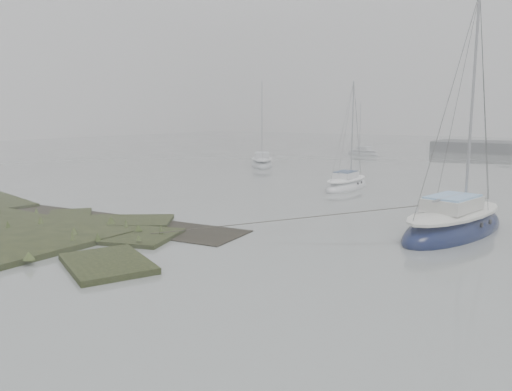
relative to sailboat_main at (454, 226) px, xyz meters
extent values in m
plane|color=slate|center=(-9.19, 19.15, -0.34)|extent=(160.00, 160.00, 0.00)
ellipsoid|color=#0B1337|center=(0.00, 0.02, -0.20)|extent=(4.10, 8.04, 1.86)
ellipsoid|color=silver|center=(0.00, 0.02, 0.54)|extent=(3.40, 6.97, 0.53)
cube|color=silver|center=(-0.07, -0.30, 1.00)|extent=(2.17, 2.92, 0.55)
cube|color=#83B0DE|center=(-0.07, -0.30, 1.31)|extent=(2.02, 2.69, 0.09)
cylinder|color=#939399|center=(0.21, 0.98, 5.31)|extent=(0.12, 0.12, 8.78)
cylinder|color=#939399|center=(-0.11, -0.52, 1.31)|extent=(0.75, 3.02, 0.10)
ellipsoid|color=silver|center=(-9.08, 9.66, -0.24)|extent=(1.85, 5.56, 1.35)
ellipsoid|color=white|center=(-9.08, 9.66, 0.30)|extent=(1.48, 4.85, 0.38)
cube|color=white|center=(-9.08, 9.43, 0.63)|extent=(1.20, 1.91, 0.40)
cube|color=navy|center=(-9.08, 9.43, 0.85)|extent=(1.12, 1.75, 0.06)
cylinder|color=#939399|center=(-9.09, 10.38, 3.75)|extent=(0.09, 0.09, 6.35)
cylinder|color=#939399|center=(-9.08, 9.27, 0.85)|extent=(0.08, 2.22, 0.07)
ellipsoid|color=#9EA2A8|center=(-21.97, 18.93, -0.23)|extent=(5.22, 6.38, 1.53)
ellipsoid|color=silver|center=(-21.97, 18.93, 0.38)|extent=(4.42, 5.47, 0.43)
cube|color=silver|center=(-21.82, 18.71, 0.76)|extent=(2.32, 2.54, 0.45)
cube|color=silver|center=(-21.82, 18.71, 1.01)|extent=(2.15, 2.34, 0.07)
cylinder|color=#939399|center=(-22.42, 19.61, 4.29)|extent=(0.10, 0.10, 7.19)
cylinder|color=#939399|center=(-21.72, 18.56, 1.01)|extent=(1.47, 2.14, 0.08)
ellipsoid|color=#ACB2B6|center=(-18.77, 37.31, -0.25)|extent=(5.16, 3.33, 1.19)
ellipsoid|color=silver|center=(-18.77, 37.31, 0.23)|extent=(4.45, 2.80, 0.34)
cube|color=silver|center=(-18.58, 37.24, 0.52)|extent=(1.96, 1.61, 0.35)
cube|color=silver|center=(-18.58, 37.24, 0.72)|extent=(1.80, 1.49, 0.06)
cylinder|color=#939399|center=(-19.36, 37.55, 3.28)|extent=(0.08, 0.08, 5.61)
cylinder|color=#939399|center=(-18.45, 37.18, 0.72)|extent=(1.85, 0.79, 0.06)
camera|label=1|loc=(4.40, -22.09, 4.75)|focal=35.00mm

